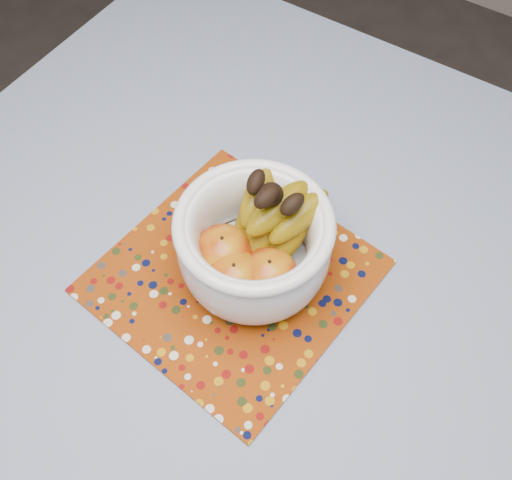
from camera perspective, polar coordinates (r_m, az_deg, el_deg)
table at (r=0.97m, az=-0.18°, el=-9.68°), size 1.20×1.20×0.75m
tablecloth at (r=0.89m, az=-0.19°, el=-7.64°), size 1.32×1.32×0.01m
placemat at (r=0.92m, az=-2.19°, el=-3.44°), size 0.40×0.40×0.00m
fruit_bowl at (r=0.85m, az=0.16°, el=0.01°), size 0.22×0.23×0.19m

